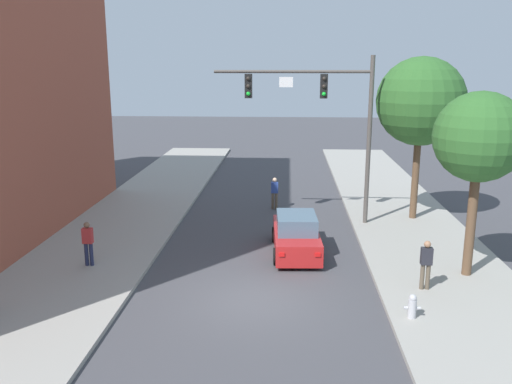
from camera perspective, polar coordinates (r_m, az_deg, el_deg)
ground_plane at (r=17.27m, az=-0.17°, el=-11.41°), size 120.00×120.00×0.00m
sidewalk_left at (r=18.77m, az=-20.72°, el=-9.98°), size 5.00×60.00×0.15m
sidewalk_right at (r=18.07m, az=21.27°, el=-10.95°), size 5.00×60.00×0.15m
traffic_signal_mast at (r=24.05m, az=7.37°, el=8.83°), size 7.00×0.38×7.50m
car_lead_red at (r=21.09m, az=4.30°, el=-4.64°), size 2.00×4.31×1.60m
pedestrian_sidewalk_left_walker at (r=20.21m, az=-17.49°, el=-5.05°), size 0.36×0.22×1.64m
pedestrian_crossing_road at (r=27.35m, az=2.00°, el=0.04°), size 0.36×0.22×1.64m
pedestrian_sidewalk_right_walker at (r=18.16m, az=17.69°, el=-7.17°), size 0.36×0.22×1.64m
fire_hydrant at (r=16.30m, az=16.33°, el=-11.61°), size 0.48×0.24×0.72m
street_tree_nearest at (r=19.04m, az=22.72°, el=5.33°), size 2.99×2.99×6.30m
street_tree_second at (r=25.61m, az=17.16°, el=9.17°), size 4.01×4.01×7.48m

